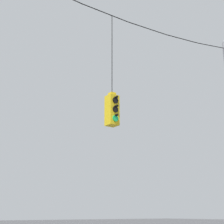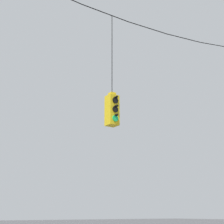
# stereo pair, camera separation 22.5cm
# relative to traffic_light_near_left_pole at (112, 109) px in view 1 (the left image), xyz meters

# --- Properties ---
(span_wire) EXTENTS (12.90, 0.03, 0.63)m
(span_wire) POSITION_rel_traffic_light_near_left_pole_xyz_m (-0.24, 0.01, 3.52)
(span_wire) COLOR black
(traffic_light_near_left_pole) EXTENTS (0.34, 0.46, 3.83)m
(traffic_light_near_left_pole) POSITION_rel_traffic_light_near_left_pole_xyz_m (0.00, 0.00, 0.00)
(traffic_light_near_left_pole) COLOR yellow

